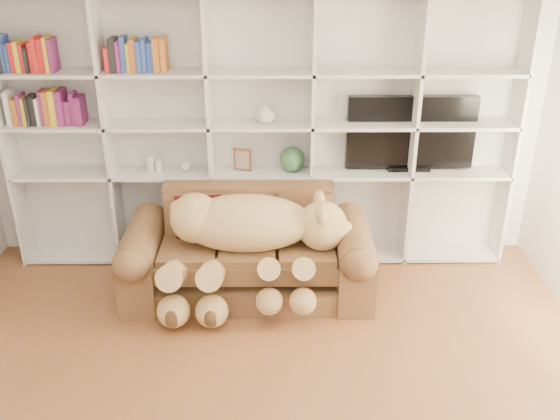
{
  "coord_description": "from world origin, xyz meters",
  "views": [
    {
      "loc": [
        0.13,
        -2.88,
        2.93
      ],
      "look_at": [
        0.16,
        1.63,
        0.8
      ],
      "focal_mm": 40.0,
      "sensor_mm": 36.0,
      "label": 1
    }
  ],
  "objects_px": {
    "sofa": "(248,257)",
    "gift_box": "(331,276)",
    "tv": "(411,134)",
    "teddy_bear": "(247,237)"
  },
  "relations": [
    {
      "from": "sofa",
      "to": "gift_box",
      "type": "relative_size",
      "value": 7.34
    },
    {
      "from": "teddy_bear",
      "to": "gift_box",
      "type": "distance_m",
      "value": 0.88
    },
    {
      "from": "tv",
      "to": "teddy_bear",
      "type": "bearing_deg",
      "value": -149.9
    },
    {
      "from": "teddy_bear",
      "to": "gift_box",
      "type": "bearing_deg",
      "value": 24.55
    },
    {
      "from": "gift_box",
      "to": "tv",
      "type": "bearing_deg",
      "value": 40.35
    },
    {
      "from": "teddy_bear",
      "to": "gift_box",
      "type": "height_order",
      "value": "teddy_bear"
    },
    {
      "from": "sofa",
      "to": "tv",
      "type": "bearing_deg",
      "value": 24.55
    },
    {
      "from": "sofa",
      "to": "tv",
      "type": "distance_m",
      "value": 1.79
    },
    {
      "from": "teddy_bear",
      "to": "tv",
      "type": "height_order",
      "value": "tv"
    },
    {
      "from": "sofa",
      "to": "gift_box",
      "type": "bearing_deg",
      "value": 3.42
    }
  ]
}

